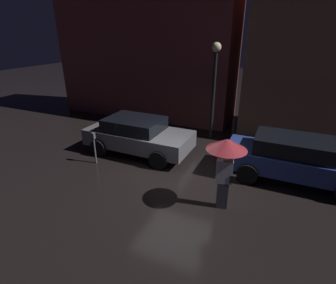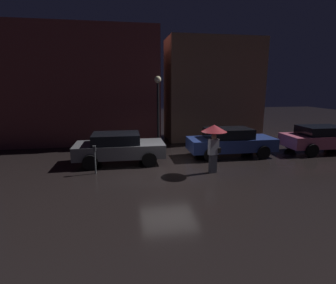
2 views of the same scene
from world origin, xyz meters
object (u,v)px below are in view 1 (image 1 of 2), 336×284
at_px(parked_car_blue, 296,158).
at_px(pedestrian_with_umbrella, 226,154).
at_px(parked_car_grey, 138,135).
at_px(parking_meter, 94,145).
at_px(street_lamp_near, 215,76).

relative_size(parked_car_blue, pedestrian_with_umbrella, 2.17).
height_order(parked_car_grey, parking_meter, parked_car_grey).
distance_m(pedestrian_with_umbrella, street_lamp_near, 5.25).
bearing_deg(parked_car_grey, parked_car_blue, 2.97).
xyz_separation_m(parked_car_blue, parking_meter, (-6.66, -1.67, -0.03)).
distance_m(parked_car_grey, parking_meter, 1.75).
height_order(parked_car_blue, parking_meter, parked_car_blue).
xyz_separation_m(parking_meter, street_lamp_near, (3.23, 4.12, 2.05)).
relative_size(parking_meter, street_lamp_near, 0.29).
height_order(pedestrian_with_umbrella, street_lamp_near, street_lamp_near).
bearing_deg(street_lamp_near, pedestrian_with_umbrella, -71.09).
relative_size(parked_car_blue, parking_meter, 3.73).
bearing_deg(pedestrian_with_umbrella, parked_car_grey, 137.18).
xyz_separation_m(parked_car_grey, parking_meter, (-0.98, -1.45, -0.02)).
height_order(parked_car_grey, street_lamp_near, street_lamp_near).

